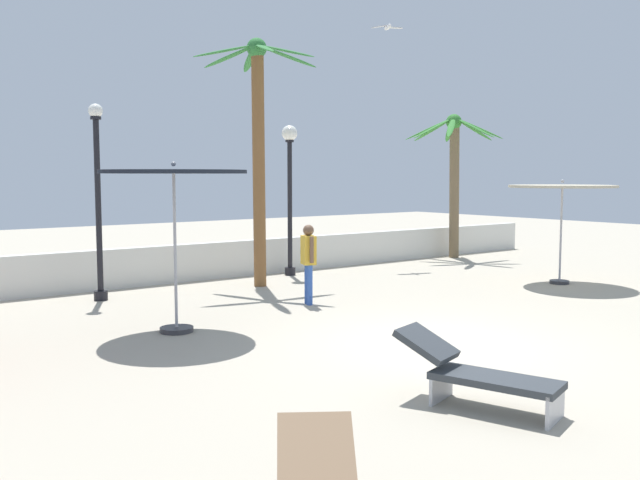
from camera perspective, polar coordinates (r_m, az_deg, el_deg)
ground_plane at (r=10.98m, az=9.16°, el=-8.40°), size 56.00×56.00×0.00m
boundary_wall at (r=17.42m, az=-10.63°, el=-1.81°), size 25.20×0.30×0.91m
patio_umbrella_2 at (r=11.63m, az=-11.84°, el=4.52°), size 2.37×2.37×2.81m
patio_umbrella_3 at (r=17.51m, az=19.17°, el=3.79°), size 2.48×2.48×2.49m
palm_tree_0 at (r=22.25m, az=10.87°, el=6.08°), size 3.00×3.01×4.48m
palm_tree_1 at (r=16.27m, az=-5.07°, el=8.77°), size 3.08×2.96×5.70m
lamp_post_0 at (r=15.04m, az=-17.67°, el=3.42°), size 0.29×0.29×4.04m
lamp_post_1 at (r=18.01m, az=-2.49°, el=5.09°), size 0.40×0.40×3.86m
lounge_chair_0 at (r=8.10m, az=12.63°, el=-10.47°), size 1.08×1.93×0.82m
guest_0 at (r=13.96m, az=-0.95°, el=-1.36°), size 0.35×0.53×1.61m
seagull_0 at (r=21.20m, az=5.52°, el=16.90°), size 0.95×0.42×0.14m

